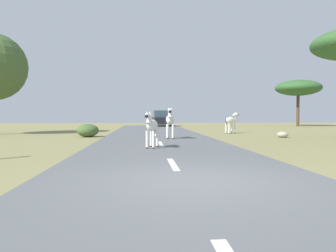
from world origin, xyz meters
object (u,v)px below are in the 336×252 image
(car_0, at_px, (161,119))
(bush_0, at_px, (88,130))
(zebra_0, at_px, (152,126))
(zebra_3, at_px, (170,120))
(tree_3, at_px, (298,88))
(zebra_2, at_px, (231,121))
(rock_0, at_px, (283,135))

(car_0, bearing_deg, bush_0, 69.33)
(zebra_0, height_order, zebra_3, zebra_3)
(tree_3, bearing_deg, bush_0, -142.70)
(car_0, relative_size, bush_0, 3.43)
(zebra_0, relative_size, zebra_2, 0.97)
(bush_0, bearing_deg, car_0, 72.57)
(zebra_2, xyz_separation_m, zebra_3, (-4.74, -5.20, 0.14))
(zebra_3, bearing_deg, tree_3, -125.85)
(zebra_0, height_order, rock_0, zebra_0)
(zebra_0, xyz_separation_m, zebra_2, (5.84, 9.81, 0.01))
(car_0, xyz_separation_m, tree_3, (15.51, -0.95, 3.48))
(zebra_0, distance_m, zebra_2, 11.42)
(tree_3, xyz_separation_m, bush_0, (-20.77, -15.83, -3.94))
(zebra_3, relative_size, car_0, 0.40)
(zebra_3, relative_size, bush_0, 1.36)
(zebra_0, distance_m, bush_0, 7.87)
(tree_3, relative_size, bush_0, 4.05)
(zebra_2, relative_size, zebra_3, 0.86)
(zebra_3, height_order, rock_0, zebra_3)
(zebra_0, relative_size, car_0, 0.33)
(car_0, bearing_deg, zebra_0, 82.77)
(zebra_0, distance_m, tree_3, 28.74)
(rock_0, bearing_deg, zebra_2, 114.40)
(zebra_2, relative_size, car_0, 0.34)
(zebra_0, distance_m, car_0, 23.80)
(zebra_2, relative_size, rock_0, 2.29)
(tree_3, xyz_separation_m, rock_0, (-9.44, -17.14, -4.15))
(tree_3, height_order, bush_0, tree_3)
(zebra_2, relative_size, bush_0, 1.17)
(zebra_3, height_order, tree_3, tree_3)
(tree_3, relative_size, rock_0, 7.97)
(zebra_0, relative_size, rock_0, 2.22)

